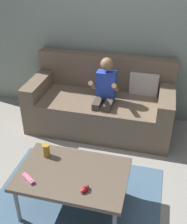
{
  "coord_description": "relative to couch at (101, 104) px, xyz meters",
  "views": [
    {
      "loc": [
        0.47,
        -1.55,
        2.06
      ],
      "look_at": [
        -0.12,
        0.76,
        0.61
      ],
      "focal_mm": 44.79,
      "sensor_mm": 36.0,
      "label": 1
    }
  ],
  "objects": [
    {
      "name": "ground_plane",
      "position": [
        0.19,
        -1.44,
        -0.31
      ],
      "size": [
        10.07,
        10.07,
        0.0
      ],
      "primitive_type": "plane",
      "color": "#9E998E"
    },
    {
      "name": "couch",
      "position": [
        0.0,
        0.0,
        0.0
      ],
      "size": [
        1.76,
        0.8,
        0.87
      ],
      "color": "#75604C",
      "rests_on": "ground"
    },
    {
      "name": "game_remote_pink_near_edge",
      "position": [
        -0.25,
        -1.54,
        0.12
      ],
      "size": [
        0.14,
        0.11,
        0.03
      ],
      "color": "pink",
      "rests_on": "coffee_table"
    },
    {
      "name": "soda_can",
      "position": [
        -0.23,
        -1.22,
        0.17
      ],
      "size": [
        0.07,
        0.07,
        0.12
      ],
      "primitive_type": "cylinder",
      "color": "#B78C2D",
      "rests_on": "coffee_table"
    },
    {
      "name": "coffee_table",
      "position": [
        0.07,
        -1.37,
        0.07
      ],
      "size": [
        0.92,
        0.61,
        0.42
      ],
      "color": "brown",
      "rests_on": "ground"
    },
    {
      "name": "wall_back",
      "position": [
        0.19,
        0.39,
        0.94
      ],
      "size": [
        5.04,
        0.05,
        2.5
      ],
      "primitive_type": "cube",
      "color": "gray",
      "rests_on": "ground"
    },
    {
      "name": "nunchuk_red",
      "position": [
        0.22,
        -1.54,
        0.13
      ],
      "size": [
        0.08,
        0.1,
        0.05
      ],
      "color": "red",
      "rests_on": "coffee_table"
    },
    {
      "name": "area_rug",
      "position": [
        0.07,
        -1.37,
        -0.3
      ],
      "size": [
        1.53,
        1.37,
        0.01
      ],
      "primitive_type": "cube",
      "color": "slate",
      "rests_on": "ground"
    },
    {
      "name": "person_seated_on_couch",
      "position": [
        0.08,
        -0.18,
        0.25
      ],
      "size": [
        0.31,
        0.39,
        0.96
      ],
      "color": "#4C4238",
      "rests_on": "ground"
    }
  ]
}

